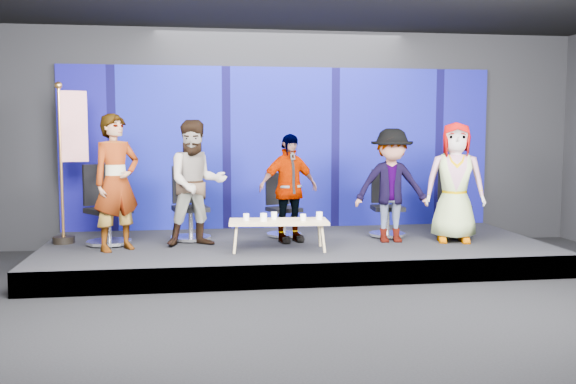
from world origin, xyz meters
The scene contains 21 objects.
ground centered at (0.00, 0.00, 0.00)m, with size 10.00×10.00×0.00m, color black.
room_walls centered at (0.00, 0.00, 2.43)m, with size 10.02×8.02×3.51m.
riser centered at (0.00, 2.50, 0.15)m, with size 7.00×3.00×0.30m, color black.
backdrop centered at (0.00, 3.95, 1.60)m, with size 7.00×0.08×2.60m, color #0C0759.
chair_a centered at (-2.63, 2.69, 0.67)m, with size 0.88×0.88×1.12m.
panelist_a centered at (-2.43, 2.23, 1.20)m, with size 0.66×0.43×1.81m, color black.
chair_b centered at (-1.48, 2.91, 0.65)m, with size 0.70×0.70×1.07m.
panelist_b centered at (-1.39, 2.42, 1.17)m, with size 0.84×0.66×1.73m, color black.
chair_c centered at (-0.11, 3.03, 0.61)m, with size 0.68×0.68×0.95m.
panelist_c centered at (-0.09, 2.53, 1.07)m, with size 0.90×0.38×1.54m, color black.
chair_d centered at (1.44, 2.81, 0.63)m, with size 0.61×0.61×1.00m.
panelist_d centered at (1.35, 2.32, 1.11)m, with size 1.04×0.60×1.61m, color black.
chair_e centered at (2.44, 2.69, 0.65)m, with size 0.73×0.73×1.05m.
panelist_e centered at (2.25, 2.21, 1.15)m, with size 0.83×0.54×1.70m, color black.
coffee_table centered at (-0.32, 1.92, 0.67)m, with size 1.34×0.65×0.40m.
mug_a centered at (-0.74, 1.98, 0.75)m, with size 0.08×0.08×0.09m, color white.
mug_b centered at (-0.52, 1.86, 0.75)m, with size 0.09×0.09×0.10m, color white.
mug_c centered at (-0.36, 2.05, 0.75)m, with size 0.08×0.08×0.10m, color white.
mug_d centered at (0.00, 1.84, 0.74)m, with size 0.07×0.07×0.09m, color white.
mug_e centered at (0.23, 1.93, 0.75)m, with size 0.09×0.09×0.10m, color white.
flag_stand centered at (-3.14, 2.89, 1.49)m, with size 0.52×0.30×2.26m.
Camera 1 is at (-1.42, -6.42, 1.89)m, focal length 40.00 mm.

